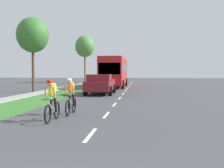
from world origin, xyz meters
The scene contains 10 objects.
ground_plane centered at (0.00, 20.00, 0.00)m, with size 120.00×120.00×0.00m, color #424244.
grass_verge centered at (-5.25, 20.00, 0.00)m, with size 2.90×70.00×0.01m, color #38722D.
sidewalk_concrete centered at (-7.40, 20.00, 0.00)m, with size 1.41×70.00×0.10m, color #9E998E.
lane_markings_center centered at (0.00, 24.00, 0.00)m, with size 0.12×54.07×0.01m.
cyclist_lead centered at (-1.83, 7.37, 0.81)m, with size 0.42×1.72×1.58m.
cyclist_trailing centered at (-1.56, 9.05, 0.81)m, with size 0.42×1.72×1.58m.
pickup_maroon centered at (-1.84, 19.77, 0.83)m, with size 2.22×5.10×1.64m.
bus_red centered at (-1.71, 30.77, 1.98)m, with size 2.78×11.60×3.48m.
street_tree_near centered at (-8.32, 21.57, 5.18)m, with size 2.92×2.92×6.82m.
street_tree_far centered at (-8.20, 44.29, 6.24)m, with size 3.37×3.37×8.11m.
Camera 1 is at (1.45, -2.47, 1.85)m, focal length 43.71 mm.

